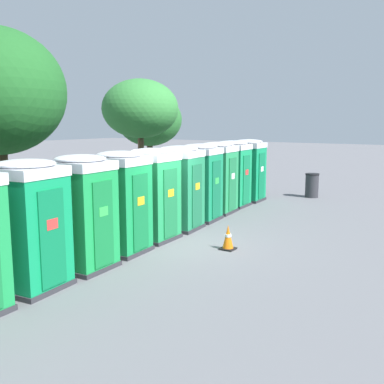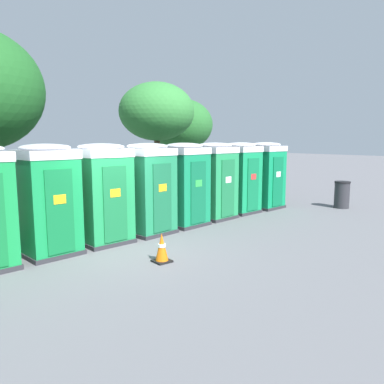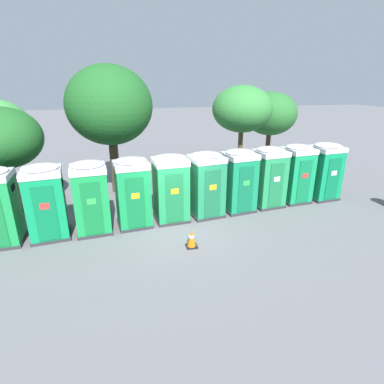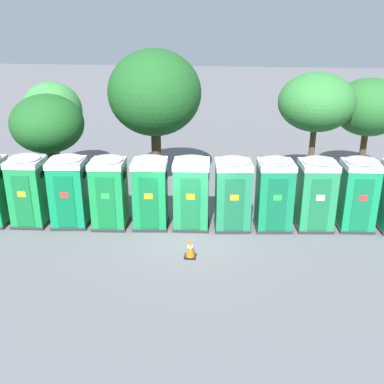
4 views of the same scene
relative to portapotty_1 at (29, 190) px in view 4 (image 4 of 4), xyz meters
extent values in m
plane|color=slate|center=(5.74, -0.02, -1.28)|extent=(120.00, 120.00, 0.00)
cube|color=black|center=(-0.84, -0.09, 0.60)|extent=(0.05, 0.36, 0.20)
cube|color=#2D2D33|center=(0.00, 0.01, -1.23)|extent=(1.25, 1.28, 0.10)
cube|color=#1A9144|center=(0.00, 0.01, -0.13)|extent=(1.19, 1.22, 2.10)
cube|color=#147135|center=(0.04, -0.58, -0.21)|extent=(0.61, 0.08, 1.85)
cube|color=yellow|center=(0.04, -0.60, 0.07)|extent=(0.28, 0.03, 0.20)
cube|color=black|center=(0.57, 0.05, 0.60)|extent=(0.05, 0.36, 0.20)
cube|color=silver|center=(0.00, 0.01, 1.02)|extent=(1.23, 1.26, 0.20)
ellipsoid|color=silver|center=(0.00, 0.01, 1.17)|extent=(1.17, 1.19, 0.18)
cube|color=#2D2D33|center=(1.42, 0.12, -1.23)|extent=(1.37, 1.35, 0.10)
cube|color=#0F8F51|center=(1.42, 0.12, -0.13)|extent=(1.31, 1.28, 2.10)
cube|color=#0C6F3F|center=(1.50, -0.46, -0.21)|extent=(0.64, 0.11, 1.85)
cube|color=red|center=(1.50, -0.47, 0.07)|extent=(0.28, 0.04, 0.20)
cube|color=black|center=(2.01, 0.20, 0.60)|extent=(0.07, 0.36, 0.20)
cube|color=silver|center=(1.42, 0.12, 1.02)|extent=(1.35, 1.32, 0.20)
ellipsoid|color=silver|center=(1.42, 0.12, 1.17)|extent=(1.28, 1.26, 0.18)
cube|color=#2D2D33|center=(2.85, 0.20, -1.23)|extent=(1.28, 1.30, 0.10)
cube|color=#189243|center=(2.85, 0.20, -0.13)|extent=(1.22, 1.24, 2.10)
cube|color=#137234|center=(2.90, -0.38, -0.21)|extent=(0.62, 0.09, 1.85)
cube|color=green|center=(2.90, -0.40, 0.07)|extent=(0.28, 0.03, 0.20)
cube|color=black|center=(3.42, 0.26, 0.60)|extent=(0.06, 0.36, 0.20)
cube|color=silver|center=(2.85, 0.20, 1.02)|extent=(1.26, 1.27, 0.20)
ellipsoid|color=silver|center=(2.85, 0.20, 1.17)|extent=(1.20, 1.21, 0.18)
cube|color=#2D2D33|center=(4.27, 0.38, -1.23)|extent=(1.31, 1.32, 0.10)
cube|color=#168D46|center=(4.27, 0.38, -0.13)|extent=(1.25, 1.26, 2.10)
cube|color=#116E36|center=(4.33, -0.20, -0.21)|extent=(0.62, 0.10, 1.85)
cube|color=yellow|center=(4.33, -0.22, 0.07)|extent=(0.28, 0.04, 0.20)
cube|color=black|center=(4.84, 0.45, 0.60)|extent=(0.06, 0.36, 0.20)
cube|color=silver|center=(4.27, 0.38, 1.02)|extent=(1.29, 1.30, 0.20)
ellipsoid|color=silver|center=(4.27, 0.38, 1.17)|extent=(1.23, 1.23, 0.18)
cube|color=#2D2D33|center=(5.69, 0.53, -1.23)|extent=(1.32, 1.29, 0.10)
cube|color=#1F8E4C|center=(5.69, 0.53, -0.13)|extent=(1.26, 1.23, 2.10)
cube|color=#186F3B|center=(5.73, -0.06, -0.21)|extent=(0.65, 0.08, 1.85)
cube|color=yellow|center=(5.73, -0.08, 0.07)|extent=(0.28, 0.03, 0.20)
cube|color=black|center=(6.28, 0.57, 0.60)|extent=(0.05, 0.36, 0.20)
cube|color=silver|center=(5.69, 0.53, 1.02)|extent=(1.29, 1.26, 0.20)
ellipsoid|color=silver|center=(5.69, 0.53, 1.17)|extent=(1.23, 1.20, 0.18)
cube|color=#2D2D33|center=(7.11, 0.63, -1.23)|extent=(1.38, 1.36, 0.10)
cube|color=#208351|center=(7.11, 0.63, -0.13)|extent=(1.32, 1.29, 2.10)
cube|color=#19663F|center=(7.19, 0.05, -0.21)|extent=(0.64, 0.12, 1.85)
cube|color=yellow|center=(7.19, 0.03, 0.07)|extent=(0.28, 0.05, 0.20)
cube|color=black|center=(7.70, 0.71, 0.60)|extent=(0.07, 0.36, 0.20)
cube|color=silver|center=(7.11, 0.63, 1.02)|extent=(1.35, 1.33, 0.20)
ellipsoid|color=silver|center=(7.11, 0.63, 1.17)|extent=(1.29, 1.27, 0.18)
cube|color=#2D2D33|center=(8.53, 0.80, -1.23)|extent=(1.37, 1.35, 0.10)
cube|color=#148452|center=(8.53, 0.80, -0.13)|extent=(1.30, 1.28, 2.10)
cube|color=#106740|center=(8.60, 0.22, -0.21)|extent=(0.64, 0.11, 1.85)
cube|color=green|center=(8.61, 0.20, 0.07)|extent=(0.28, 0.04, 0.20)
cube|color=black|center=(9.11, 0.88, 0.60)|extent=(0.07, 0.36, 0.20)
cube|color=silver|center=(8.53, 0.80, 1.02)|extent=(1.34, 1.32, 0.20)
ellipsoid|color=silver|center=(8.53, 0.80, 1.17)|extent=(1.28, 1.26, 0.18)
cube|color=#2D2D33|center=(9.94, 0.99, -1.23)|extent=(1.36, 1.33, 0.10)
cube|color=#239052|center=(9.94, 0.99, -0.13)|extent=(1.30, 1.27, 2.10)
cube|color=#1B7040|center=(10.01, 0.41, -0.21)|extent=(0.64, 0.11, 1.85)
cube|color=white|center=(10.01, 0.39, 0.07)|extent=(0.28, 0.04, 0.20)
cube|color=black|center=(10.54, 1.06, 0.60)|extent=(0.07, 0.36, 0.20)
cube|color=silver|center=(9.94, 0.99, 1.02)|extent=(1.34, 1.31, 0.20)
ellipsoid|color=silver|center=(9.94, 0.99, 1.17)|extent=(1.27, 1.25, 0.18)
cube|color=#2D2D33|center=(11.36, 1.16, -1.23)|extent=(1.27, 1.29, 0.10)
cube|color=#159255|center=(11.36, 1.16, -0.13)|extent=(1.21, 1.23, 2.10)
cube|color=#107242|center=(11.41, 0.57, -0.21)|extent=(0.62, 0.08, 1.85)
cube|color=red|center=(11.41, 0.56, 0.07)|extent=(0.28, 0.03, 0.20)
cube|color=black|center=(11.93, 1.20, 0.60)|extent=(0.05, 0.36, 0.20)
cube|color=silver|center=(11.36, 1.16, 1.02)|extent=(1.24, 1.26, 0.20)
ellipsoid|color=silver|center=(11.36, 1.16, 1.17)|extent=(1.18, 1.20, 0.18)
cylinder|color=brown|center=(-1.10, 4.96, -0.07)|extent=(0.26, 0.26, 2.42)
ellipsoid|color=#3D8C42|center=(-1.10, 4.96, 1.83)|extent=(2.62, 2.62, 2.50)
cylinder|color=brown|center=(10.19, 4.76, 0.28)|extent=(0.25, 0.25, 3.12)
ellipsoid|color=#337F38|center=(10.19, 4.76, 2.49)|extent=(3.06, 3.06, 2.35)
cylinder|color=#4C3826|center=(-0.33, 2.71, -0.08)|extent=(0.40, 0.40, 2.40)
ellipsoid|color=#1E5B23|center=(-0.33, 2.71, 1.76)|extent=(2.87, 2.87, 2.31)
cylinder|color=#4C3826|center=(12.62, 6.29, 0.06)|extent=(0.28, 0.28, 2.68)
ellipsoid|color=#286B2D|center=(12.62, 6.29, 2.07)|extent=(3.02, 3.02, 2.46)
cylinder|color=#4C3826|center=(3.66, 4.39, 0.27)|extent=(0.42, 0.42, 3.10)
ellipsoid|color=#1E5B23|center=(3.66, 4.39, 2.78)|extent=(3.83, 3.83, 3.51)
cube|color=black|center=(5.95, -1.72, -1.26)|extent=(0.36, 0.36, 0.04)
cone|color=orange|center=(5.95, -1.72, -0.94)|extent=(0.28, 0.28, 0.60)
cylinder|color=white|center=(5.95, -1.72, -0.91)|extent=(0.17, 0.17, 0.07)
camera|label=1|loc=(-3.80, -7.19, 1.94)|focal=42.00mm
camera|label=2|loc=(1.53, -8.20, 1.33)|focal=35.00mm
camera|label=3|loc=(3.94, -9.99, 3.65)|focal=28.00mm
camera|label=4|loc=(7.60, -13.83, 5.55)|focal=42.00mm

